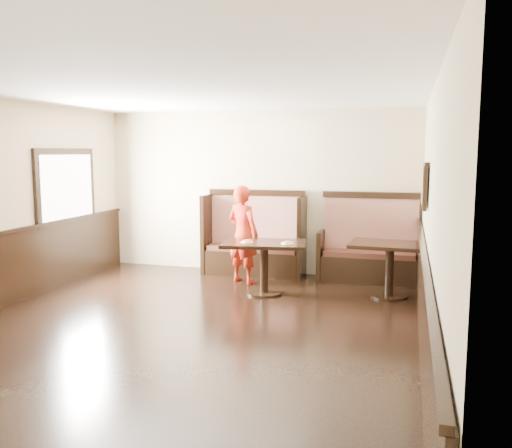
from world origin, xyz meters
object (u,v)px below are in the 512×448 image
at_px(table_neighbor, 390,257).
at_px(child, 243,234).
at_px(booth_neighbor, 370,252).
at_px(booth_main, 254,244).
at_px(table_main, 264,254).

height_order(table_neighbor, child, child).
bearing_deg(booth_neighbor, booth_main, 179.95).
xyz_separation_m(booth_main, booth_neighbor, (1.95, -0.00, -0.05)).
relative_size(booth_neighbor, table_neighbor, 1.40).
height_order(booth_main, booth_neighbor, same).
height_order(table_main, table_neighbor, table_neighbor).
relative_size(booth_neighbor, child, 1.05).
bearing_deg(table_neighbor, table_main, -166.07).
relative_size(table_main, table_neighbor, 1.13).
bearing_deg(table_main, table_neighbor, 1.56).
distance_m(booth_main, table_neighbor, 2.48).
distance_m(booth_main, table_main, 1.36).
height_order(booth_neighbor, table_neighbor, booth_neighbor).
bearing_deg(child, table_neighbor, -164.18).
relative_size(booth_neighbor, table_main, 1.24).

